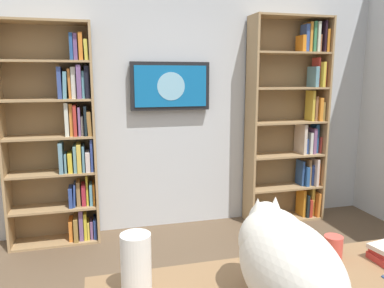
{
  "coord_description": "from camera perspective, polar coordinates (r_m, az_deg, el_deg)",
  "views": [
    {
      "loc": [
        0.77,
        1.47,
        1.54
      ],
      "look_at": [
        0.11,
        -1.07,
        1.06
      ],
      "focal_mm": 34.85,
      "sensor_mm": 36.0,
      "label": 1
    }
  ],
  "objects": [
    {
      "name": "wall_mounted_tv",
      "position": [
        3.69,
        -3.33,
        8.82
      ],
      "size": [
        0.78,
        0.07,
        0.47
      ],
      "color": "black"
    },
    {
      "name": "paper_towel_roll",
      "position": [
        1.42,
        -8.55,
        -17.69
      ],
      "size": [
        0.11,
        0.11,
        0.23
      ],
      "primitive_type": "cylinder",
      "color": "white",
      "rests_on": "desk"
    },
    {
      "name": "cat",
      "position": [
        1.33,
        13.88,
        -16.88
      ],
      "size": [
        0.28,
        0.65,
        0.35
      ],
      "color": "silver",
      "rests_on": "desk"
    },
    {
      "name": "wall_back",
      "position": [
        3.79,
        -2.87,
        7.4
      ],
      "size": [
        4.52,
        0.06,
        2.7
      ],
      "primitive_type": "cube",
      "color": "silver",
      "rests_on": "ground"
    },
    {
      "name": "bookshelf_left",
      "position": [
        4.11,
        15.39,
        3.27
      ],
      "size": [
        0.84,
        0.28,
        2.14
      ],
      "color": "tan",
      "rests_on": "ground"
    },
    {
      "name": "coffee_mug",
      "position": [
        1.78,
        20.77,
        -14.48
      ],
      "size": [
        0.08,
        0.08,
        0.1
      ],
      "primitive_type": "cylinder",
      "color": "#D84C3F",
      "rests_on": "desk"
    },
    {
      "name": "bookshelf_right",
      "position": [
        3.59,
        -19.29,
        0.79
      ],
      "size": [
        0.8,
        0.28,
        2.01
      ],
      "color": "tan",
      "rests_on": "ground"
    }
  ]
}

